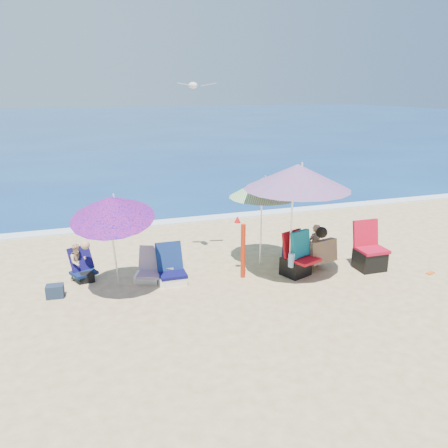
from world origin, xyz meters
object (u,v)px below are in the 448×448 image
object	(u,v)px
person_left	(79,261)
umbrella_turquoise	(298,177)
chair_rainbow	(149,272)
camp_chair_left	(369,255)
umbrella_striped	(264,187)
seagull	(193,85)
chair_navy	(171,272)
umbrella_blue	(112,208)
camp_chair_right	(297,259)
furled_umbrella	(242,245)
person_center	(318,248)

from	to	relation	value
person_left	umbrella_turquoise	bearing A→B (deg)	-17.66
chair_rainbow	camp_chair_left	world-z (taller)	camp_chair_left
umbrella_striped	seagull	distance (m)	2.48
umbrella_striped	chair_navy	xyz separation A→B (m)	(-2.08, -0.34, -1.49)
umbrella_turquoise	umbrella_striped	bearing A→B (deg)	107.65
umbrella_blue	camp_chair_right	distance (m)	3.80
person_left	furled_umbrella	bearing A→B (deg)	-16.59
camp_chair_left	camp_chair_right	bearing A→B (deg)	173.79
chair_navy	person_center	xyz separation A→B (m)	(3.05, -0.34, 0.27)
chair_navy	chair_rainbow	xyz separation A→B (m)	(-0.41, 0.23, -0.03)
person_left	seagull	world-z (taller)	seagull
umbrella_turquoise	furled_umbrella	xyz separation A→B (m)	(-0.97, 0.37, -1.38)
person_center	seagull	world-z (taller)	seagull
camp_chair_left	seagull	xyz separation A→B (m)	(-3.38, 1.42, 3.42)
umbrella_turquoise	seagull	xyz separation A→B (m)	(-1.65, 1.31, 1.66)
umbrella_turquoise	camp_chair_left	distance (m)	2.46
seagull	camp_chair_right	bearing A→B (deg)	-35.14
person_center	seagull	xyz separation A→B (m)	(-2.33, 1.07, 3.26)
furled_umbrella	person_center	world-z (taller)	furled_umbrella
umbrella_turquoise	chair_navy	size ratio (longest dim) A/B	3.62
umbrella_turquoise	chair_navy	xyz separation A→B (m)	(-2.37, 0.58, -1.86)
camp_chair_right	umbrella_striped	bearing A→B (deg)	115.48
umbrella_striped	person_left	distance (m)	4.02
chair_rainbow	person_left	xyz separation A→B (m)	(-1.29, 0.49, 0.20)
person_left	camp_chair_right	bearing A→B (deg)	-16.31
umbrella_blue	person_left	xyz separation A→B (m)	(-0.63, 1.00, -1.30)
camp_chair_left	person_left	size ratio (longest dim) A/B	1.23
umbrella_blue	furled_umbrella	bearing A→B (deg)	1.66
umbrella_turquoise	person_left	xyz separation A→B (m)	(-4.07, 1.30, -1.68)
umbrella_turquoise	umbrella_blue	world-z (taller)	umbrella_turquoise
camp_chair_left	chair_navy	bearing A→B (deg)	170.56
furled_umbrella	person_center	xyz separation A→B (m)	(1.65, -0.13, -0.21)
umbrella_striped	umbrella_blue	xyz separation A→B (m)	(-3.15, -0.61, -0.02)
umbrella_blue	camp_chair_left	size ratio (longest dim) A/B	2.01
camp_chair_left	seagull	world-z (taller)	seagull
seagull	person_left	bearing A→B (deg)	-179.58
umbrella_blue	camp_chair_left	bearing A→B (deg)	-4.46
person_center	seagull	size ratio (longest dim) A/B	1.22
umbrella_striped	camp_chair_right	xyz separation A→B (m)	(0.40, -0.84, -1.34)
camp_chair_right	camp_chair_left	bearing A→B (deg)	-6.21
person_center	umbrella_blue	bearing A→B (deg)	179.16
furled_umbrella	umbrella_striped	bearing A→B (deg)	38.71
umbrella_blue	person_left	bearing A→B (deg)	122.13
person_center	person_left	xyz separation A→B (m)	(-4.75, 1.06, -0.09)
camp_chair_left	person_left	xyz separation A→B (m)	(-5.79, 1.40, 0.07)
camp_chair_left	umbrella_striped	bearing A→B (deg)	153.21
umbrella_turquoise	chair_rainbow	distance (m)	3.46
chair_navy	chair_rainbow	size ratio (longest dim) A/B	1.02
chair_rainbow	seagull	distance (m)	3.76
umbrella_turquoise	camp_chair_left	world-z (taller)	umbrella_turquoise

